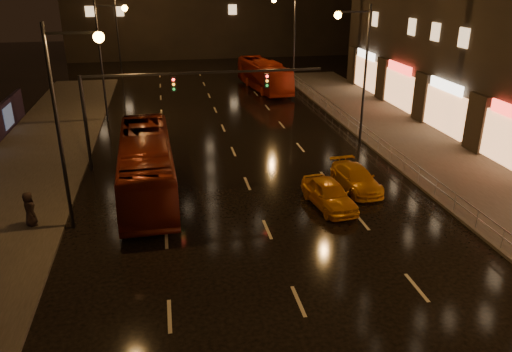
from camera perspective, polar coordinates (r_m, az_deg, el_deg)
The scene contains 10 objects.
ground at distance 34.15m, azimuth -2.13°, elevation 1.72°, with size 140.00×140.00×0.00m, color black.
sidewalk_left at distance 30.51m, azimuth -26.57°, elevation -3.19°, with size 7.00×70.00×0.15m, color #38332D.
sidewalk_right at distance 34.35m, azimuth 22.10°, elevation 0.29°, with size 7.00×70.00×0.15m, color #38332D.
traffic_signal at distance 32.48m, azimuth -11.22°, elevation 8.96°, with size 15.31×0.32×6.20m.
railing_right at distance 34.95m, azimuth 15.16°, elevation 2.98°, with size 0.05×56.00×1.00m.
bus_red at distance 29.34m, azimuth -12.42°, elevation 1.25°, with size 2.87×12.27×3.42m, color #59180C.
bus_curb at distance 55.60m, azimuth 0.92°, elevation 11.45°, with size 2.64×11.29×3.15m, color #A72810.
taxi_near at distance 27.51m, azimuth 8.35°, elevation -2.04°, with size 1.78×4.43×1.51m, color orange.
taxi_far at distance 30.12m, azimuth 11.37°, elevation -0.25°, with size 1.85×4.55×1.32m, color orange.
pedestrian_c at distance 27.31m, azimuth -24.47°, elevation -3.45°, with size 0.87×0.57×1.79m, color black.
Camera 1 is at (-4.62, -11.67, 11.93)m, focal length 35.00 mm.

